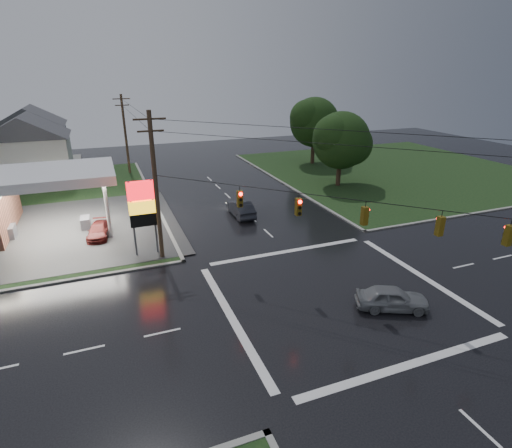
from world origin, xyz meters
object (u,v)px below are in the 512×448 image
object	(u,v)px
utility_pole_nw	(156,186)
car_north	(241,208)
house_far	(32,136)
car_crossing	(392,298)
tree_ne_far	(315,122)
utility_pole_n	(125,133)
house_near	(29,150)
tree_ne_near	(342,141)
car_pump	(99,231)
pylon_sign	(142,206)

from	to	relation	value
utility_pole_nw	car_north	xyz separation A→B (m)	(8.70, 6.59, -4.94)
house_far	car_crossing	world-z (taller)	house_far
utility_pole_nw	tree_ne_far	size ratio (longest dim) A/B	1.12
tree_ne_far	car_north	size ratio (longest dim) A/B	2.06
car_north	utility_pole_n	bearing A→B (deg)	-67.47
house_near	tree_ne_far	xyz separation A→B (m)	(38.10, -2.01, 1.77)
car_north	tree_ne_far	bearing A→B (deg)	-134.19
house_far	car_crossing	distance (m)	56.26
car_crossing	car_north	bearing A→B (deg)	34.19
house_near	car_north	distance (m)	28.56
house_far	car_crossing	xyz separation A→B (m)	(24.26, -50.63, -3.68)
car_north	car_crossing	bearing A→B (deg)	100.30
tree_ne_near	utility_pole_n	bearing A→B (deg)	145.90
utility_pole_n	car_pump	world-z (taller)	utility_pole_n
utility_pole_nw	house_near	distance (m)	28.90
car_crossing	car_pump	bearing A→B (deg)	66.55
utility_pole_nw	utility_pole_n	xyz separation A→B (m)	(0.00, 28.50, -0.25)
utility_pole_nw	car_crossing	distance (m)	17.65
pylon_sign	car_pump	size ratio (longest dim) A/B	1.49
tree_ne_far	car_north	xyz separation A→B (m)	(-17.95, -17.91, -5.40)
tree_ne_near	car_north	bearing A→B (deg)	-158.42
tree_ne_far	car_pump	world-z (taller)	tree_ne_far
car_north	house_far	bearing A→B (deg)	-55.59
utility_pole_nw	utility_pole_n	size ratio (longest dim) A/B	1.05
car_north	car_pump	world-z (taller)	car_north
tree_ne_far	house_far	bearing A→B (deg)	160.29
utility_pole_n	house_near	world-z (taller)	utility_pole_n
utility_pole_nw	car_pump	bearing A→B (deg)	126.25
car_crossing	car_pump	size ratio (longest dim) A/B	1.06
house_near	house_far	bearing A→B (deg)	94.76
house_near	house_far	size ratio (longest dim) A/B	1.00
house_far	car_north	distance (m)	38.46
car_pump	car_north	bearing A→B (deg)	11.08
pylon_sign	car_crossing	distance (m)	18.63
utility_pole_n	tree_ne_near	world-z (taller)	utility_pole_n
house_far	tree_ne_near	world-z (taller)	tree_ne_near
tree_ne_near	car_pump	size ratio (longest dim) A/B	2.23
utility_pole_nw	car_crossing	xyz separation A→B (m)	(11.81, -12.13, -4.99)
house_far	car_pump	xyz separation A→B (m)	(8.02, -32.45, -3.82)
utility_pole_nw	tree_ne_far	distance (m)	36.20
tree_ne_near	house_near	bearing A→B (deg)	158.24
pylon_sign	house_near	size ratio (longest dim) A/B	0.54
car_north	car_crossing	size ratio (longest dim) A/B	1.11
pylon_sign	car_crossing	world-z (taller)	pylon_sign
utility_pole_nw	tree_ne_far	world-z (taller)	utility_pole_nw
house_near	car_pump	xyz separation A→B (m)	(7.02, -20.45, -3.82)
pylon_sign	tree_ne_near	bearing A→B (deg)	25.01
utility_pole_nw	car_pump	size ratio (longest dim) A/B	2.74
car_pump	tree_ne_near	bearing A→B (deg)	21.66
pylon_sign	utility_pole_nw	distance (m)	2.22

